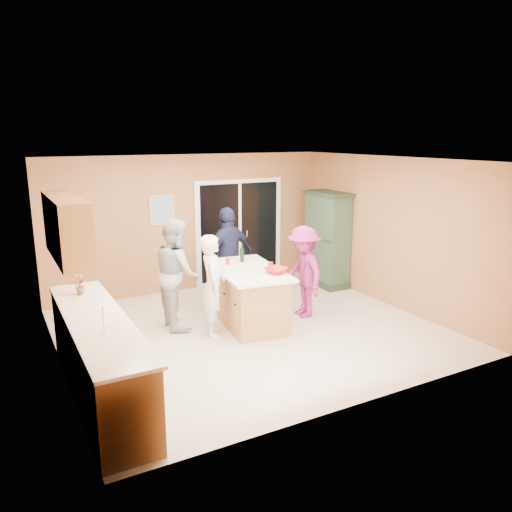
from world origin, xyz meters
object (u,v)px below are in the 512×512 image
woman_grey (177,273)px  woman_navy (229,256)px  green_hutch (327,240)px  woman_magenta (304,272)px  kitchen_island (249,298)px  woman_white (213,286)px

woman_grey → woman_navy: 1.32m
green_hutch → woman_magenta: green_hutch is taller
green_hutch → woman_grey: size_ratio=1.09×
green_hutch → woman_grey: green_hutch is taller
kitchen_island → green_hutch: bearing=33.5°
woman_white → woman_magenta: (1.64, 0.03, -0.01)m
kitchen_island → green_hutch: (2.37, 1.16, 0.49)m
green_hutch → woman_white: (-3.05, -1.32, -0.14)m
woman_grey → woman_magenta: 2.07m
kitchen_island → woman_navy: 1.15m
kitchen_island → woman_white: size_ratio=1.19×
woman_grey → kitchen_island: bearing=-110.1°
green_hutch → woman_navy: bearing=-177.0°
woman_navy → woman_magenta: size_ratio=1.14×
green_hutch → woman_white: green_hutch is taller
woman_white → woman_magenta: bearing=-67.8°
woman_grey → woman_navy: (1.18, 0.59, 0.01)m
kitchen_island → woman_navy: size_ratio=1.05×
woman_grey → woman_navy: bearing=-59.4°
kitchen_island → woman_navy: woman_navy is taller
woman_navy → woman_white: bearing=40.5°
green_hutch → woman_navy: (-2.22, -0.12, -0.04)m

